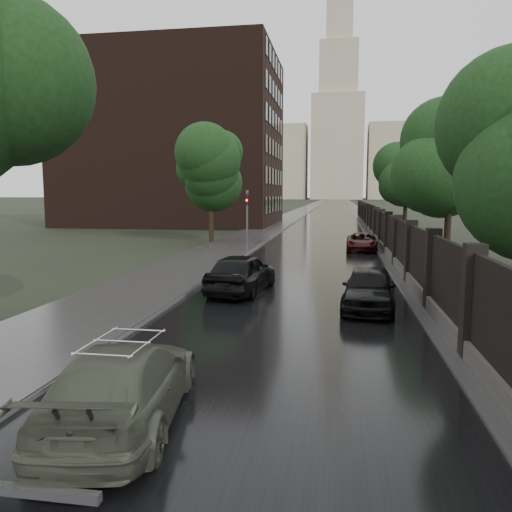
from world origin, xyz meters
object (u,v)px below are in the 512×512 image
object	(u,v)px
tree_right_b	(450,172)
tree_left_far	(211,174)
hatchback_left	(242,273)
volga_sedan	(123,384)
car_right_near	(369,288)
traffic_light	(247,215)
car_right_far	(362,242)
tree_right_c	(406,180)

from	to	relation	value
tree_right_b	tree_left_far	bearing A→B (deg)	152.70
tree_left_far	hatchback_left	xyz separation A→B (m)	(5.90, -18.28, -4.46)
volga_sedan	car_right_near	xyz separation A→B (m)	(4.52, 9.07, 0.03)
traffic_light	car_right_far	size ratio (longest dim) A/B	0.94
tree_right_c	traffic_light	distance (m)	19.26
car_right_near	traffic_light	bearing A→B (deg)	119.07
tree_right_c	car_right_near	distance (m)	30.96
traffic_light	volga_sedan	bearing A→B (deg)	-84.48
tree_right_b	car_right_far	size ratio (longest dim) A/B	1.64
volga_sedan	hatchback_left	xyz separation A→B (m)	(-0.15, 11.06, 0.10)
traffic_light	car_right_near	bearing A→B (deg)	-65.75
tree_right_c	car_right_far	xyz separation A→B (m)	(-4.40, -13.06, -4.36)
tree_left_far	volga_sedan	world-z (taller)	tree_left_far
hatchback_left	car_right_far	size ratio (longest dim) A/B	1.07
car_right_far	tree_left_far	bearing A→B (deg)	165.96
tree_right_b	hatchback_left	size ratio (longest dim) A/B	1.53
tree_left_far	volga_sedan	bearing A→B (deg)	-78.35
traffic_light	volga_sedan	distance (m)	24.51
tree_right_b	hatchback_left	bearing A→B (deg)	-133.04
car_right_near	hatchback_left	bearing A→B (deg)	161.73
traffic_light	hatchback_left	xyz separation A→B (m)	(2.20, -13.27, -1.62)
volga_sedan	car_right_far	distance (m)	26.76
hatchback_left	car_right_near	xyz separation A→B (m)	(4.67, -1.99, -0.07)
traffic_light	hatchback_left	world-z (taller)	traffic_light
hatchback_left	car_right_far	bearing A→B (deg)	-102.34
tree_left_far	car_right_far	bearing A→B (deg)	-15.41
traffic_light	car_right_far	distance (m)	7.86
car_right_near	tree_right_b	bearing A→B (deg)	72.95
hatchback_left	car_right_far	xyz separation A→B (m)	(5.19, 15.22, -0.19)
tree_right_b	volga_sedan	world-z (taller)	tree_right_b
volga_sedan	car_right_far	world-z (taller)	volga_sedan
tree_right_b	car_right_far	distance (m)	7.92
tree_left_far	volga_sedan	size ratio (longest dim) A/B	1.58
tree_right_c	hatchback_left	xyz separation A→B (m)	(-9.60, -28.28, -4.17)
car_right_near	car_right_far	xyz separation A→B (m)	(0.52, 17.21, -0.11)
car_right_near	car_right_far	distance (m)	17.22
tree_left_far	traffic_light	bearing A→B (deg)	-53.53
hatchback_left	tree_left_far	bearing A→B (deg)	-65.59
tree_right_c	hatchback_left	distance (m)	30.15
volga_sedan	car_right_far	xyz separation A→B (m)	(5.05, 26.28, -0.09)
car_right_far	car_right_near	bearing A→B (deg)	-90.36
tree_right_b	car_right_far	world-z (taller)	tree_right_b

